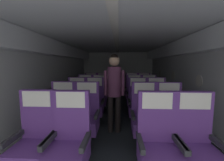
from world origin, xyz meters
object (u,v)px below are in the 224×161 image
(seat_d_right_aisle, at_px, (149,96))
(seat_e_left_window, at_px, (91,90))
(seat_a_left_window, at_px, (35,142))
(seat_d_right_window, at_px, (134,96))
(seat_b_right_aisle, at_px, (170,118))
(seat_c_right_aisle, at_px, (157,105))
(seat_b_left_window, at_px, (62,116))
(seat_b_left_aisle, at_px, (86,117))
(seat_c_right_window, at_px, (138,104))
(flight_attendant, at_px, (114,85))
(seat_b_right_window, at_px, (144,118))
(seat_e_right_aisle, at_px, (144,91))
(seat_a_right_aisle, at_px, (197,147))
(seat_a_left_aisle, at_px, (69,144))
(seat_d_left_aisle, at_px, (99,96))
(seat_c_left_aisle, at_px, (94,104))
(seat_e_right_window, at_px, (132,91))
(seat_c_left_window, at_px, (76,103))
(seat_a_right_window, at_px, (158,146))
(seat_d_left_window, at_px, (85,95))

(seat_d_right_aisle, distance_m, seat_e_left_window, 2.16)
(seat_a_left_window, distance_m, seat_d_right_window, 3.08)
(seat_b_right_aisle, xyz_separation_m, seat_c_right_aisle, (-0.01, 0.89, 0.00))
(seat_b_left_window, bearing_deg, seat_e_left_window, 89.86)
(seat_b_left_aisle, bearing_deg, seat_c_right_window, 40.13)
(seat_c_right_aisle, bearing_deg, flight_attendant, -154.55)
(seat_b_right_aisle, xyz_separation_m, seat_b_right_window, (-0.45, 0.00, 0.00))
(seat_e_right_aisle, bearing_deg, seat_d_right_aisle, -90.39)
(seat_b_right_window, bearing_deg, seat_c_right_aisle, 63.48)
(seat_b_right_aisle, height_order, seat_c_right_window, same)
(seat_a_right_aisle, relative_size, seat_b_left_aisle, 1.00)
(seat_c_right_window, bearing_deg, seat_a_left_aisle, -120.49)
(seat_a_right_aisle, distance_m, seat_d_left_aisle, 3.08)
(seat_b_left_window, relative_size, seat_d_left_aisle, 1.00)
(seat_a_left_aisle, height_order, seat_e_right_aisle, same)
(seat_c_left_aisle, height_order, seat_e_right_window, same)
(seat_b_right_window, xyz_separation_m, flight_attendant, (-0.56, 0.41, 0.55))
(seat_c_right_aisle, height_order, seat_e_right_aisle, same)
(seat_b_left_window, height_order, seat_c_left_window, same)
(seat_e_right_aisle, bearing_deg, seat_b_right_aisle, -90.22)
(seat_b_right_aisle, bearing_deg, seat_b_left_aisle, -179.84)
(seat_a_left_aisle, distance_m, seat_d_right_aisle, 3.11)
(seat_c_left_aisle, bearing_deg, seat_b_right_window, -40.00)
(seat_a_right_window, xyz_separation_m, seat_d_right_window, (0.01, 2.70, 0.00))
(seat_c_right_aisle, height_order, seat_e_left_window, same)
(seat_e_right_aisle, bearing_deg, seat_b_left_aisle, -119.33)
(seat_b_right_window, bearing_deg, seat_e_right_aisle, 80.36)
(seat_b_left_aisle, bearing_deg, seat_a_left_aisle, -89.88)
(seat_a_left_window, relative_size, seat_d_left_window, 1.00)
(seat_b_right_window, height_order, seat_d_right_aisle, same)
(seat_a_left_aisle, relative_size, seat_e_right_window, 1.00)
(seat_b_right_window, distance_m, seat_e_right_aisle, 2.74)
(seat_a_left_window, distance_m, seat_d_right_aisle, 3.33)
(seat_a_left_window, relative_size, seat_a_left_aisle, 1.00)
(seat_b_left_aisle, distance_m, seat_d_right_aisle, 2.36)
(seat_b_left_aisle, distance_m, seat_c_right_window, 1.39)
(seat_c_right_window, height_order, seat_d_right_aisle, same)
(seat_a_left_window, distance_m, seat_e_left_window, 3.59)
(seat_a_left_aisle, bearing_deg, seat_d_right_window, 68.50)
(seat_a_left_window, relative_size, seat_e_right_aisle, 1.00)
(seat_b_left_window, bearing_deg, seat_a_left_window, -89.50)
(seat_c_left_window, bearing_deg, seat_b_right_window, -30.25)
(seat_a_right_aisle, relative_size, seat_b_left_window, 1.00)
(seat_e_left_window, relative_size, flight_attendant, 0.67)
(seat_e_left_window, bearing_deg, seat_a_right_aisle, -61.38)
(seat_d_left_aisle, relative_size, seat_e_right_window, 1.00)
(seat_c_left_aisle, bearing_deg, seat_e_right_window, 59.15)
(seat_b_left_aisle, xyz_separation_m, seat_e_right_aisle, (1.52, 2.71, 0.00))
(seat_a_left_aisle, height_order, seat_a_right_aisle, same)
(seat_b_right_aisle, bearing_deg, seat_e_right_aisle, 89.78)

